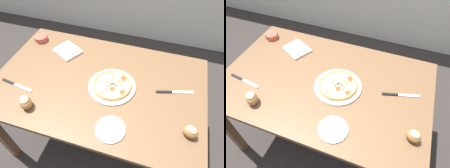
# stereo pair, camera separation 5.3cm
# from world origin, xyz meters

# --- Properties ---
(ground_plane) EXTENTS (12.00, 12.00, 0.00)m
(ground_plane) POSITION_xyz_m (0.00, 0.00, 0.00)
(ground_plane) COLOR #2D2826
(dining_table) EXTENTS (1.48, 0.94, 0.77)m
(dining_table) POSITION_xyz_m (0.00, 0.00, 0.68)
(dining_table) COLOR brown
(dining_table) RESTS_ON ground_plane
(pizza) EXTENTS (0.33, 0.33, 0.05)m
(pizza) POSITION_xyz_m (0.11, -0.01, 0.79)
(pizza) COLOR white
(pizza) RESTS_ON dining_table
(ramekin_bowl) EXTENTS (0.11, 0.11, 0.04)m
(ramekin_bowl) POSITION_xyz_m (-0.63, 0.31, 0.79)
(ramekin_bowl) COLOR #C64C3D
(ramekin_bowl) RESTS_ON dining_table
(napkin_folded) EXTENTS (0.25, 0.24, 0.04)m
(napkin_folded) POSITION_xyz_m (-0.35, 0.24, 0.79)
(napkin_folded) COLOR white
(napkin_folded) RESTS_ON dining_table
(bread_piece_near) EXTENTS (0.12, 0.12, 0.09)m
(bread_piece_near) POSITION_xyz_m (-0.36, -0.33, 0.81)
(bread_piece_near) COLOR #A3703D
(bread_piece_near) RESTS_ON dining_table
(bread_piece_mid) EXTENTS (0.10, 0.09, 0.07)m
(bread_piece_mid) POSITION_xyz_m (0.64, -0.23, 0.81)
(bread_piece_mid) COLOR #A3703D
(bread_piece_mid) RESTS_ON dining_table
(knife_main) EXTENTS (0.26, 0.05, 0.01)m
(knife_main) POSITION_xyz_m (-0.53, -0.20, 0.77)
(knife_main) COLOR silver
(knife_main) RESTS_ON dining_table
(knife_spare) EXTENTS (0.25, 0.09, 0.01)m
(knife_spare) POSITION_xyz_m (0.53, 0.07, 0.77)
(knife_spare) COLOR silver
(knife_spare) RESTS_ON dining_table
(side_saucer) EXTENTS (0.18, 0.18, 0.01)m
(side_saucer) POSITION_xyz_m (0.20, -0.33, 0.78)
(side_saucer) COLOR white
(side_saucer) RESTS_ON dining_table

